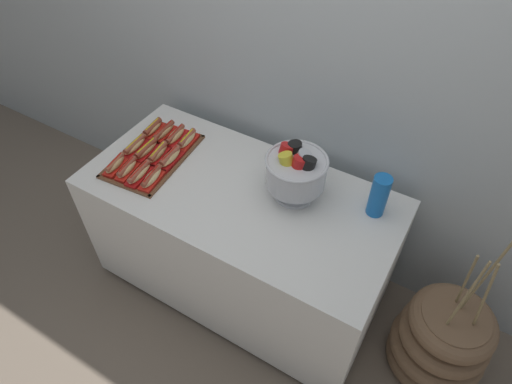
{
  "coord_description": "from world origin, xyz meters",
  "views": [
    {
      "loc": [
        0.85,
        -1.27,
        2.37
      ],
      "look_at": [
        0.08,
        0.04,
        0.8
      ],
      "focal_mm": 31.07,
      "sensor_mm": 36.0,
      "label": 1
    }
  ],
  "objects_px": {
    "serving_tray": "(153,156)",
    "hot_dog_7": "(170,158)",
    "floor_vase": "(440,341)",
    "hot_dog_6": "(158,154)",
    "hot_dog_11": "(187,140)",
    "punch_bowl": "(296,170)",
    "hot_dog_2": "(140,174)",
    "buffet_table": "(241,238)",
    "hot_dog_10": "(176,136)",
    "hot_dog_0": "(115,164)",
    "hot_dog_1": "(127,169)",
    "hot_dog_5": "(146,150)",
    "hot_dog_3": "(152,178)",
    "hot_dog_8": "(153,129)",
    "hot_dog_9": "(164,132)",
    "hot_dog_4": "(135,146)",
    "cup_stack": "(379,196)"
  },
  "relations": [
    {
      "from": "serving_tray",
      "to": "hot_dog_10",
      "type": "distance_m",
      "value": 0.17
    },
    {
      "from": "serving_tray",
      "to": "hot_dog_6",
      "type": "xyz_separation_m",
      "value": [
        0.04,
        0.0,
        0.03
      ]
    },
    {
      "from": "hot_dog_4",
      "to": "punch_bowl",
      "type": "bearing_deg",
      "value": 9.22
    },
    {
      "from": "hot_dog_11",
      "to": "punch_bowl",
      "type": "xyz_separation_m",
      "value": [
        0.67,
        -0.04,
        0.13
      ]
    },
    {
      "from": "hot_dog_7",
      "to": "hot_dog_11",
      "type": "xyz_separation_m",
      "value": [
        -0.01,
        0.16,
        -0.0
      ]
    },
    {
      "from": "hot_dog_3",
      "to": "hot_dog_10",
      "type": "height_order",
      "value": "same"
    },
    {
      "from": "hot_dog_4",
      "to": "hot_dog_6",
      "type": "xyz_separation_m",
      "value": [
        0.15,
        0.01,
        0.0
      ]
    },
    {
      "from": "floor_vase",
      "to": "hot_dog_6",
      "type": "height_order",
      "value": "floor_vase"
    },
    {
      "from": "serving_tray",
      "to": "punch_bowl",
      "type": "height_order",
      "value": "punch_bowl"
    },
    {
      "from": "floor_vase",
      "to": "punch_bowl",
      "type": "height_order",
      "value": "punch_bowl"
    },
    {
      "from": "hot_dog_9",
      "to": "hot_dog_11",
      "type": "distance_m",
      "value": 0.15
    },
    {
      "from": "floor_vase",
      "to": "hot_dog_7",
      "type": "bearing_deg",
      "value": -176.71
    },
    {
      "from": "buffet_table",
      "to": "hot_dog_0",
      "type": "bearing_deg",
      "value": -162.8
    },
    {
      "from": "serving_tray",
      "to": "hot_dog_7",
      "type": "height_order",
      "value": "hot_dog_7"
    },
    {
      "from": "buffet_table",
      "to": "hot_dog_1",
      "type": "xyz_separation_m",
      "value": [
        -0.55,
        -0.19,
        0.42
      ]
    },
    {
      "from": "hot_dog_1",
      "to": "hot_dog_7",
      "type": "height_order",
      "value": "hot_dog_7"
    },
    {
      "from": "cup_stack",
      "to": "hot_dog_5",
      "type": "bearing_deg",
      "value": -168.95
    },
    {
      "from": "hot_dog_7",
      "to": "cup_stack",
      "type": "distance_m",
      "value": 1.06
    },
    {
      "from": "hot_dog_2",
      "to": "hot_dog_4",
      "type": "distance_m",
      "value": 0.22
    },
    {
      "from": "hot_dog_1",
      "to": "hot_dog_10",
      "type": "height_order",
      "value": "same"
    },
    {
      "from": "hot_dog_11",
      "to": "hot_dog_2",
      "type": "bearing_deg",
      "value": -97.89
    },
    {
      "from": "floor_vase",
      "to": "hot_dog_4",
      "type": "relative_size",
      "value": 5.56
    },
    {
      "from": "hot_dog_3",
      "to": "punch_bowl",
      "type": "xyz_separation_m",
      "value": [
        0.65,
        0.29,
        0.13
      ]
    },
    {
      "from": "serving_tray",
      "to": "hot_dog_5",
      "type": "height_order",
      "value": "hot_dog_5"
    },
    {
      "from": "serving_tray",
      "to": "hot_dog_0",
      "type": "bearing_deg",
      "value": -119.37
    },
    {
      "from": "hot_dog_9",
      "to": "hot_dog_10",
      "type": "height_order",
      "value": "same"
    },
    {
      "from": "hot_dog_3",
      "to": "hot_dog_0",
      "type": "bearing_deg",
      "value": -175.09
    },
    {
      "from": "hot_dog_1",
      "to": "hot_dog_5",
      "type": "distance_m",
      "value": 0.17
    },
    {
      "from": "serving_tray",
      "to": "hot_dog_3",
      "type": "xyz_separation_m",
      "value": [
        0.13,
        -0.15,
        0.03
      ]
    },
    {
      "from": "hot_dog_11",
      "to": "hot_dog_6",
      "type": "bearing_deg",
      "value": -109.53
    },
    {
      "from": "hot_dog_6",
      "to": "cup_stack",
      "type": "height_order",
      "value": "cup_stack"
    },
    {
      "from": "hot_dog_7",
      "to": "punch_bowl",
      "type": "relative_size",
      "value": 0.6
    },
    {
      "from": "floor_vase",
      "to": "hot_dog_6",
      "type": "bearing_deg",
      "value": -176.64
    },
    {
      "from": "serving_tray",
      "to": "hot_dog_7",
      "type": "bearing_deg",
      "value": 4.91
    },
    {
      "from": "floor_vase",
      "to": "punch_bowl",
      "type": "distance_m",
      "value": 1.15
    },
    {
      "from": "hot_dog_6",
      "to": "hot_dog_0",
      "type": "bearing_deg",
      "value": -127.36
    },
    {
      "from": "floor_vase",
      "to": "hot_dog_0",
      "type": "relative_size",
      "value": 6.27
    },
    {
      "from": "hot_dog_3",
      "to": "hot_dog_6",
      "type": "relative_size",
      "value": 0.99
    },
    {
      "from": "hot_dog_3",
      "to": "hot_dog_4",
      "type": "distance_m",
      "value": 0.28
    },
    {
      "from": "hot_dog_10",
      "to": "buffet_table",
      "type": "bearing_deg",
      "value": -16.39
    },
    {
      "from": "buffet_table",
      "to": "floor_vase",
      "type": "relative_size",
      "value": 1.57
    },
    {
      "from": "hot_dog_10",
      "to": "hot_dog_11",
      "type": "distance_m",
      "value": 0.08
    },
    {
      "from": "hot_dog_2",
      "to": "hot_dog_3",
      "type": "distance_m",
      "value": 0.08
    },
    {
      "from": "hot_dog_1",
      "to": "hot_dog_4",
      "type": "distance_m",
      "value": 0.18
    },
    {
      "from": "buffet_table",
      "to": "hot_dog_10",
      "type": "relative_size",
      "value": 8.92
    },
    {
      "from": "hot_dog_2",
      "to": "hot_dog_11",
      "type": "xyz_separation_m",
      "value": [
        0.05,
        0.34,
        0.0
      ]
    },
    {
      "from": "hot_dog_0",
      "to": "hot_dog_10",
      "type": "xyz_separation_m",
      "value": [
        0.12,
        0.34,
        -0.0
      ]
    },
    {
      "from": "hot_dog_1",
      "to": "hot_dog_2",
      "type": "xyz_separation_m",
      "value": [
        0.07,
        0.01,
        -0.0
      ]
    },
    {
      "from": "hot_dog_8",
      "to": "hot_dog_9",
      "type": "distance_m",
      "value": 0.08
    },
    {
      "from": "serving_tray",
      "to": "hot_dog_2",
      "type": "xyz_separation_m",
      "value": [
        0.05,
        -0.16,
        0.03
      ]
    }
  ]
}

